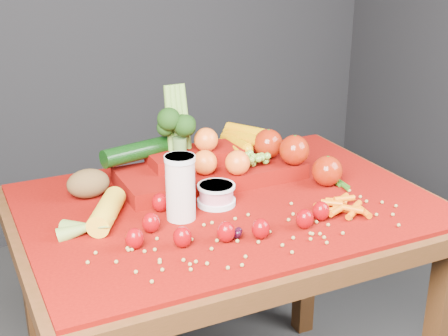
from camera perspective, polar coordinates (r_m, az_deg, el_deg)
name	(u,v)px	position (r m, az deg, el deg)	size (l,w,h in m)	color
table	(227,237)	(1.70, 0.29, -6.36)	(1.10, 0.80, 0.75)	#35210C
red_cloth	(227,203)	(1.65, 0.30, -3.26)	(1.05, 0.75, 0.01)	#730903
milk_glass	(180,185)	(1.53, -4.01, -1.59)	(0.08, 0.08, 0.17)	beige
yogurt_bowl	(216,194)	(1.62, -0.71, -2.38)	(0.10, 0.10, 0.06)	silver
strawberry_scatter	(205,222)	(1.48, -1.72, -4.97)	(0.54, 0.28, 0.05)	#910708
dark_grape_cluster	(231,233)	(1.46, 0.63, -6.00)	(0.06, 0.05, 0.03)	black
soybean_scatter	(264,231)	(1.49, 3.67, -5.79)	(0.84, 0.24, 0.01)	olive
corn_ear	(93,222)	(1.52, -11.85, -4.88)	(0.25, 0.26, 0.06)	gold
potato	(88,184)	(1.70, -12.32, -1.40)	(0.11, 0.08, 0.08)	#513D1A
baby_carrot_pile	(343,206)	(1.61, 10.83, -3.43)	(0.17, 0.17, 0.03)	#D65C07
green_bean_pile	(338,179)	(1.81, 10.36, -1.04)	(0.14, 0.12, 0.01)	#255713
produce_mound	(220,159)	(1.77, -0.41, 0.79)	(0.62, 0.36, 0.27)	#730903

